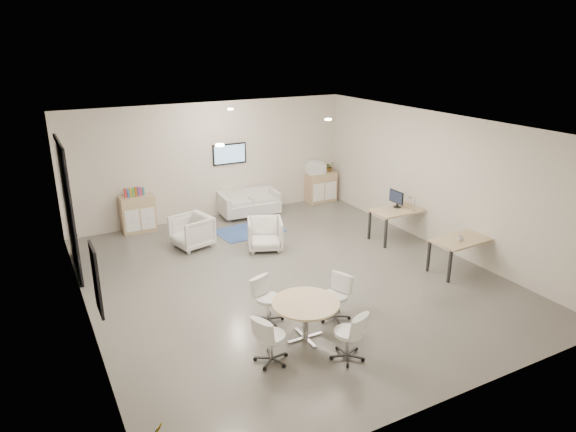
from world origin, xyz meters
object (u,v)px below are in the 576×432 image
(loveseat, at_px, (249,204))
(desk_rear, at_px, (401,212))
(sideboard_right, at_px, (321,187))
(sideboard_left, at_px, (138,214))
(round_table, at_px, (306,307))
(armchair_left, at_px, (192,230))
(desk_front, at_px, (464,242))
(armchair_right, at_px, (265,233))

(loveseat, bearing_deg, desk_rear, -49.64)
(sideboard_right, xyz_separation_m, loveseat, (-2.51, -0.17, -0.12))
(sideboard_left, relative_size, round_table, 0.85)
(armchair_left, bearing_deg, round_table, -8.96)
(loveseat, relative_size, desk_rear, 1.11)
(desk_rear, relative_size, desk_front, 1.02)
(loveseat, xyz_separation_m, round_table, (-1.76, -6.30, 0.27))
(sideboard_left, relative_size, armchair_left, 1.12)
(sideboard_left, relative_size, desk_front, 0.65)
(armchair_right, relative_size, desk_front, 0.56)
(sideboard_right, distance_m, round_table, 7.75)
(armchair_left, distance_m, desk_rear, 5.17)
(sideboard_right, bearing_deg, armchair_left, -160.32)
(round_table, bearing_deg, desk_front, 9.70)
(sideboard_left, height_order, armchair_left, sideboard_left)
(desk_front, bearing_deg, armchair_left, 136.00)
(loveseat, bearing_deg, round_table, -102.45)
(sideboard_left, bearing_deg, armchair_left, -61.91)
(sideboard_left, relative_size, loveseat, 0.57)
(armchair_left, xyz_separation_m, armchair_right, (1.50, -0.95, -0.02))
(sideboard_left, bearing_deg, round_table, -78.60)
(desk_rear, bearing_deg, desk_front, -90.52)
(armchair_left, height_order, desk_rear, armchair_left)
(armchair_right, bearing_deg, armchair_left, 169.23)
(sideboard_left, xyz_separation_m, desk_front, (5.65, -5.72, 0.20))
(sideboard_right, distance_m, loveseat, 2.52)
(desk_front, bearing_deg, armchair_right, 132.85)
(loveseat, distance_m, armchair_right, 2.55)
(desk_rear, bearing_deg, sideboard_right, 91.97)
(armchair_right, xyz_separation_m, desk_rear, (3.28, -0.98, 0.29))
(desk_rear, xyz_separation_m, desk_front, (-0.03, -2.11, -0.03))
(armchair_right, height_order, round_table, armchair_right)
(sideboard_left, xyz_separation_m, loveseat, (3.07, -0.17, -0.15))
(armchair_left, relative_size, desk_front, 0.58)
(loveseat, height_order, desk_rear, desk_rear)
(armchair_left, bearing_deg, desk_front, 35.71)
(armchair_left, distance_m, desk_front, 6.25)
(desk_front, xyz_separation_m, round_table, (-4.34, -0.74, -0.07))
(armchair_left, bearing_deg, loveseat, 110.89)
(loveseat, distance_m, desk_rear, 4.34)
(sideboard_left, relative_size, sideboard_right, 1.05)
(loveseat, height_order, armchair_right, armchair_right)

